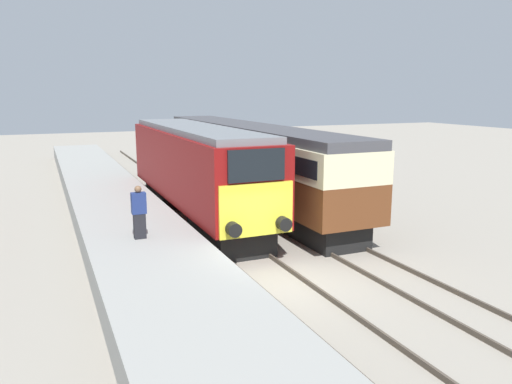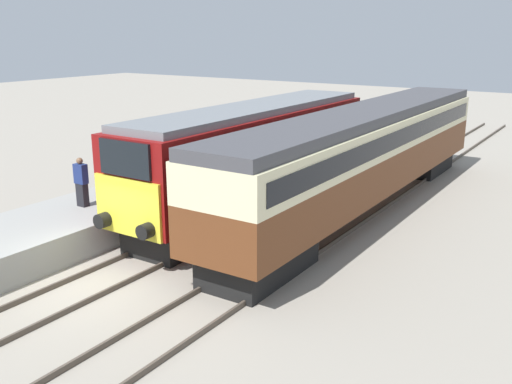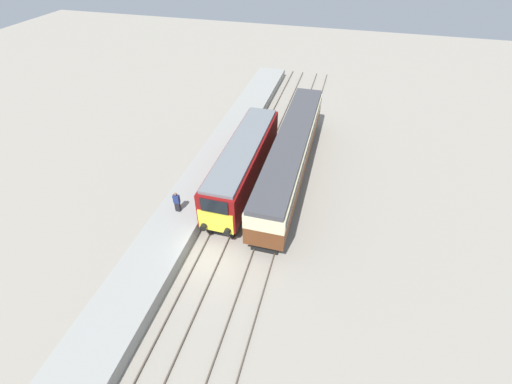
# 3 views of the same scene
# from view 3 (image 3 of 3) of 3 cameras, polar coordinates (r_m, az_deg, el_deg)

# --- Properties ---
(ground_plane) EXTENTS (120.00, 120.00, 0.00)m
(ground_plane) POSITION_cam_3_polar(r_m,az_deg,el_deg) (23.47, -7.75, -10.85)
(ground_plane) COLOR gray
(platform_left) EXTENTS (3.50, 50.00, 0.98)m
(platform_left) POSITION_cam_3_polar(r_m,az_deg,el_deg) (29.47, -8.23, 2.78)
(platform_left) COLOR gray
(platform_left) RESTS_ON ground_plane
(rails_near_track) EXTENTS (1.51, 60.00, 0.14)m
(rails_near_track) POSITION_cam_3_polar(r_m,az_deg,el_deg) (26.60, -3.90, -2.77)
(rails_near_track) COLOR #4C4238
(rails_near_track) RESTS_ON ground_plane
(rails_far_track) EXTENTS (1.50, 60.00, 0.14)m
(rails_far_track) POSITION_cam_3_polar(r_m,az_deg,el_deg) (25.94, 3.27, -4.09)
(rails_far_track) COLOR #4C4238
(rails_far_track) RESTS_ON ground_plane
(locomotive) EXTENTS (2.70, 13.46, 4.04)m
(locomotive) POSITION_cam_3_polar(r_m,az_deg,el_deg) (27.56, -2.08, 4.78)
(locomotive) COLOR black
(locomotive) RESTS_ON ground_plane
(passenger_carriage) EXTENTS (2.75, 19.21, 3.89)m
(passenger_carriage) POSITION_cam_3_polar(r_m,az_deg,el_deg) (28.89, 5.88, 6.72)
(passenger_carriage) COLOR black
(passenger_carriage) RESTS_ON ground_plane
(person_on_platform) EXTENTS (0.44, 0.26, 1.66)m
(person_on_platform) POSITION_cam_3_polar(r_m,az_deg,el_deg) (25.13, -13.04, -1.64)
(person_on_platform) COLOR black
(person_on_platform) RESTS_ON platform_left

